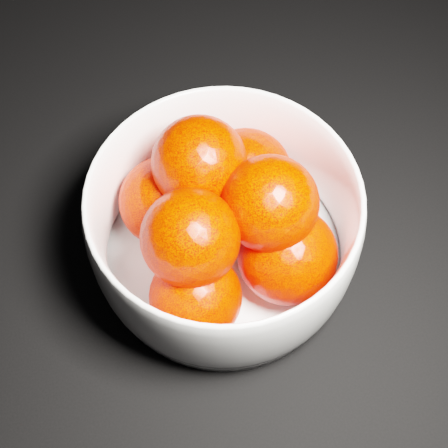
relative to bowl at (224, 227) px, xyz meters
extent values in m
cylinder|color=white|center=(0.00, 0.00, -0.05)|extent=(0.24, 0.24, 0.01)
sphere|color=#EE1700|center=(0.03, 0.05, 0.00)|extent=(0.09, 0.09, 0.09)
sphere|color=#EE1700|center=(-0.05, 0.04, 0.00)|extent=(0.09, 0.09, 0.09)
sphere|color=#EE1700|center=(-0.04, -0.06, 0.00)|extent=(0.08, 0.08, 0.08)
sphere|color=#EE1700|center=(0.05, -0.04, 0.00)|extent=(0.09, 0.09, 0.09)
sphere|color=#EE1700|center=(-0.01, 0.04, 0.05)|extent=(0.09, 0.09, 0.09)
sphere|color=#EE1700|center=(-0.04, -0.03, 0.05)|extent=(0.08, 0.08, 0.08)
sphere|color=#EE1700|center=(0.04, -0.01, 0.05)|extent=(0.09, 0.09, 0.09)
camera|label=1|loc=(-0.07, -0.28, 0.51)|focal=50.00mm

